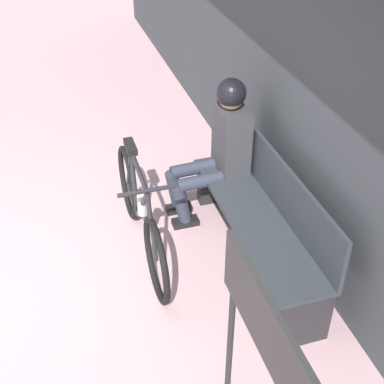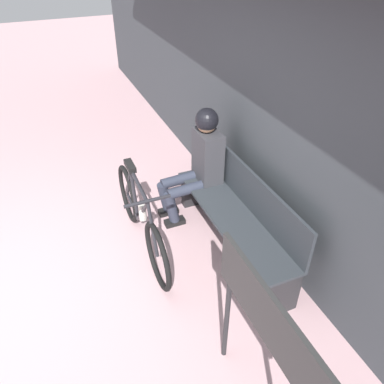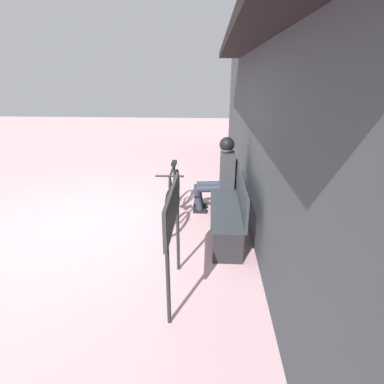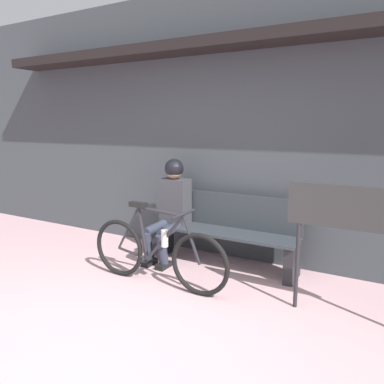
{
  "view_description": "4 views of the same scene",
  "coord_description": "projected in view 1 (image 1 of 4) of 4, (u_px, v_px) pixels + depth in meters",
  "views": [
    {
      "loc": [
        2.88,
        0.62,
        2.84
      ],
      "look_at": [
        0.11,
        1.47,
        0.76
      ],
      "focal_mm": 50.0,
      "sensor_mm": 36.0,
      "label": 1
    },
    {
      "loc": [
        2.44,
        0.56,
        2.64
      ],
      "look_at": [
        -0.14,
        1.65,
        0.62
      ],
      "focal_mm": 35.0,
      "sensor_mm": 36.0,
      "label": 2
    },
    {
      "loc": [
        3.96,
        1.73,
        2.09
      ],
      "look_at": [
        -0.01,
        1.49,
        0.53
      ],
      "focal_mm": 28.0,
      "sensor_mm": 36.0,
      "label": 3
    },
    {
      "loc": [
        1.81,
        -1.8,
        1.63
      ],
      "look_at": [
        -0.09,
        1.58,
        0.92
      ],
      "focal_mm": 35.0,
      "sensor_mm": 36.0,
      "label": 4
    }
  ],
  "objects": [
    {
      "name": "park_bench_near",
      "position": [
        263.0,
        218.0,
        3.94
      ],
      "size": [
        1.73,
        0.42,
        0.82
      ],
      "color": "#2D3338",
      "rests_on": "ground_plane"
    },
    {
      "name": "person_seated",
      "position": [
        220.0,
        142.0,
        4.24
      ],
      "size": [
        0.34,
        0.64,
        1.22
      ],
      "color": "#2D3342",
      "rests_on": "ground_plane"
    },
    {
      "name": "storefront_wall",
      "position": [
        324.0,
        41.0,
        3.34
      ],
      "size": [
        12.0,
        0.56,
        3.2
      ],
      "color": "#3D4247",
      "rests_on": "ground_plane"
    },
    {
      "name": "bicycle",
      "position": [
        140.0,
        214.0,
        4.04
      ],
      "size": [
        1.61,
        0.4,
        0.84
      ],
      "color": "black",
      "rests_on": "ground_plane"
    },
    {
      "name": "signboard",
      "position": [
        265.0,
        342.0,
        2.43
      ],
      "size": [
        1.0,
        0.04,
        1.14
      ],
      "color": "#232326",
      "rests_on": "ground_plane"
    }
  ]
}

